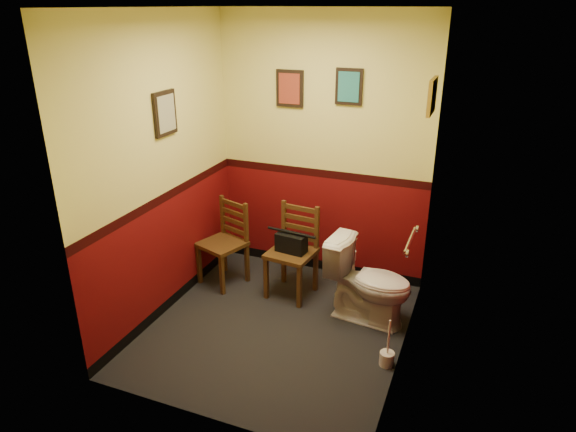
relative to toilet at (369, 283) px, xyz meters
The scene contains 17 objects.
floor 0.93m from the toilet, 148.76° to the right, with size 2.20×2.40×0.00m, color black.
ceiling 2.46m from the toilet, 148.76° to the right, with size 2.20×2.40×0.00m, color silver.
wall_back 1.43m from the toilet, 133.33° to the left, with size 2.20×2.70×0.00m, color #5E0A0C.
wall_front 2.03m from the toilet, 113.75° to the right, with size 2.20×2.70×0.00m, color #5E0A0C.
wall_left 2.11m from the toilet, 166.51° to the right, with size 2.40×2.70×0.00m, color #5E0A0C.
wall_right 1.13m from the toilet, 48.97° to the right, with size 2.40×2.70×0.00m, color #5E0A0C.
grab_bar 0.69m from the toilet, 28.11° to the right, with size 0.05×0.56×0.06m.
framed_print_back_a 2.04m from the toilet, 145.23° to the left, with size 0.28×0.04×0.36m.
framed_print_back_b 1.84m from the toilet, 122.32° to the left, with size 0.26×0.04×0.34m.
framed_print_left 2.35m from the toilet, 169.40° to the right, with size 0.04×0.30×0.38m.
framed_print_right 1.71m from the toilet, 24.44° to the left, with size 0.04×0.34×0.28m.
toilet is the anchor object (origin of this frame).
toilet_brush 0.74m from the toilet, 62.87° to the right, with size 0.12×0.12×0.43m.
chair_left 1.57m from the toilet, behind, with size 0.52×0.52×0.88m.
chair_right 0.84m from the toilet, 166.63° to the left, with size 0.47×0.47×0.92m.
handbag 0.86m from the toilet, 169.44° to the left, with size 0.31×0.18×0.22m.
tp_stack 0.66m from the toilet, 120.75° to the left, with size 0.23×0.14×0.39m.
Camera 1 is at (1.53, -3.61, 2.72)m, focal length 32.00 mm.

